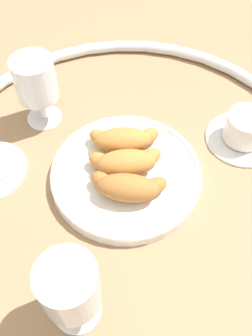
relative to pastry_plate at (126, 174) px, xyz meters
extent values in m
plane|color=#997551|center=(0.01, 0.01, -0.01)|extent=(2.20, 2.20, 0.00)
torus|color=silver|center=(0.01, 0.01, 0.00)|extent=(0.72, 0.72, 0.02)
cylinder|color=white|center=(0.00, 0.00, 0.00)|extent=(0.26, 0.26, 0.02)
torus|color=white|center=(0.00, 0.00, 0.01)|extent=(0.26, 0.26, 0.01)
ellipsoid|color=#AD6B33|center=(-0.01, -0.05, 0.03)|extent=(0.11, 0.08, 0.04)
ellipsoid|color=#AD6B33|center=(0.03, -0.05, 0.02)|extent=(0.05, 0.04, 0.03)
ellipsoid|color=#AD6B33|center=(-0.05, -0.02, 0.02)|extent=(0.05, 0.05, 0.03)
ellipsoid|color=#BC7A38|center=(0.00, 0.00, 0.03)|extent=(0.11, 0.07, 0.04)
ellipsoid|color=#BC7A38|center=(0.04, 0.00, 0.02)|extent=(0.05, 0.04, 0.03)
ellipsoid|color=#BC7A38|center=(-0.04, 0.02, 0.02)|extent=(0.05, 0.05, 0.03)
ellipsoid|color=#BC7A38|center=(0.01, 0.05, 0.03)|extent=(0.11, 0.07, 0.04)
ellipsoid|color=#BC7A38|center=(0.06, 0.05, 0.02)|extent=(0.05, 0.04, 0.03)
ellipsoid|color=#BC7A38|center=(-0.03, 0.07, 0.02)|extent=(0.05, 0.05, 0.03)
cylinder|color=white|center=(0.24, 0.02, -0.01)|extent=(0.14, 0.14, 0.01)
cylinder|color=white|center=(0.24, 0.02, 0.02)|extent=(0.08, 0.08, 0.05)
cylinder|color=brown|center=(0.24, 0.02, 0.04)|extent=(0.07, 0.07, 0.01)
cylinder|color=white|center=(-0.12, 0.18, -0.01)|extent=(0.07, 0.07, 0.01)
cylinder|color=white|center=(-0.12, 0.18, 0.02)|extent=(0.01, 0.01, 0.05)
cylinder|color=white|center=(-0.12, 0.18, 0.09)|extent=(0.08, 0.08, 0.08)
cylinder|color=gold|center=(-0.12, 0.18, 0.07)|extent=(0.07, 0.07, 0.05)
cylinder|color=white|center=(-0.13, -0.20, -0.01)|extent=(0.07, 0.07, 0.01)
cylinder|color=white|center=(-0.13, -0.20, 0.02)|extent=(0.01, 0.01, 0.05)
cylinder|color=white|center=(-0.13, -0.20, 0.09)|extent=(0.08, 0.08, 0.08)
cylinder|color=gold|center=(-0.13, -0.20, 0.08)|extent=(0.07, 0.07, 0.06)
camera|label=1|loc=(-0.10, -0.36, 0.53)|focal=40.16mm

